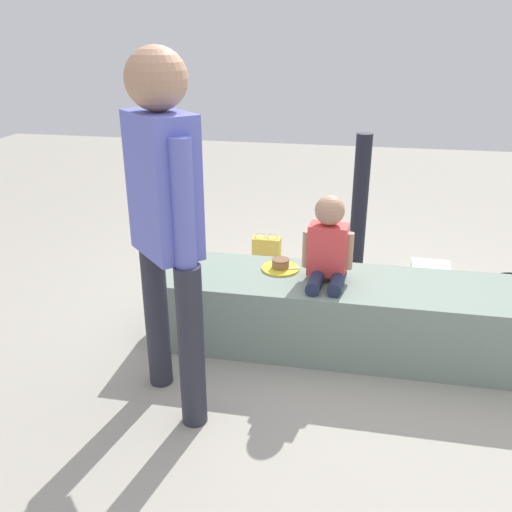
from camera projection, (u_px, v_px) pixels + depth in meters
name	position (u px, v px, depth m)	size (l,w,h in m)	color
ground_plane	(342.00, 346.00, 3.21)	(12.00, 12.00, 0.00)	#A09B8E
concrete_ledge	(344.00, 314.00, 3.13)	(2.20, 0.55, 0.42)	gray
child_seated	(328.00, 245.00, 2.98)	(0.28, 0.32, 0.48)	#1E2742
adult_standing	(165.00, 208.00, 2.37)	(0.38, 0.39, 1.67)	#292A36
cake_plate	(281.00, 266.00, 3.19)	(0.22, 0.22, 0.07)	yellow
gift_bag	(267.00, 254.00, 4.16)	(0.21, 0.11, 0.31)	gold
railing_post	(358.00, 230.00, 3.87)	(0.36, 0.36, 1.08)	black
water_bottle_near_gift	(450.00, 305.00, 3.49)	(0.07, 0.07, 0.20)	silver
water_bottle_far_side	(227.00, 279.00, 3.84)	(0.06, 0.06, 0.21)	silver
party_cup_red	(308.00, 283.00, 3.89)	(0.08, 0.08, 0.09)	red
cake_box_white	(430.00, 274.00, 4.01)	(0.27, 0.30, 0.12)	white
handbag_black_leather	(502.00, 305.00, 3.40)	(0.27, 0.12, 0.36)	black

